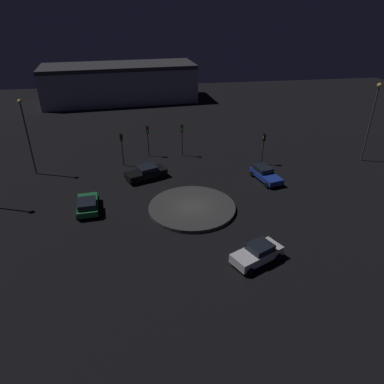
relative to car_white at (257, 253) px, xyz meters
name	(u,v)px	position (x,y,z in m)	size (l,w,h in m)	color
ground_plane	(192,209)	(-8.39, -3.75, -0.76)	(114.70, 114.70, 0.00)	black
roundabout_island	(192,208)	(-8.39, -3.75, -0.59)	(8.36, 8.36, 0.34)	#383838
car_white	(257,253)	(0.00, 0.00, 0.00)	(3.33, 4.43, 1.49)	white
car_black	(146,173)	(-15.74, -7.80, -0.01)	(3.43, 4.89, 1.45)	black
car_blue	(265,174)	(-13.38, 5.28, -0.05)	(4.55, 2.79, 1.38)	#1E38A5
car_green	(88,205)	(-9.53, -13.57, -0.04)	(4.05, 2.39, 1.38)	#1E7238
traffic_light_southwest	(122,143)	(-19.64, -10.36, 2.20)	(0.40, 0.37, 4.16)	#2D2D2D
traffic_light_west	(148,135)	(-22.32, -7.22, 2.08)	(0.38, 0.34, 3.99)	#2D2D2D
traffic_light_west_near	(182,134)	(-21.74, -2.96, 2.20)	(0.36, 0.31, 4.16)	#2D2D2D
traffic_light_northwest	(263,143)	(-17.61, 6.30, 2.02)	(0.38, 0.39, 3.90)	#2D2D2D
streetlamp_southwest	(26,130)	(-18.95, -20.39, 4.53)	(0.46, 0.46, 8.63)	#4C4C51
streetlamp_north_near	(373,112)	(-16.78, 19.03, 5.42)	(0.54, 0.54, 9.50)	#4C4C51
store_building	(120,83)	(-51.51, -11.26, 2.72)	(12.37, 29.57, 6.97)	#8C939E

